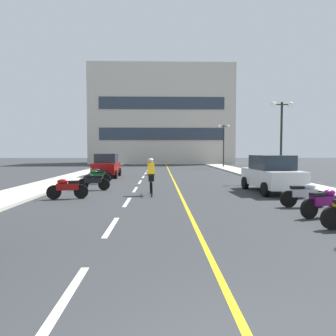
# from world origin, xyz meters

# --- Properties ---
(ground_plane) EXTENTS (140.00, 140.00, 0.00)m
(ground_plane) POSITION_xyz_m (0.00, 21.00, 0.00)
(ground_plane) COLOR #2D3033
(curb_left) EXTENTS (2.40, 72.00, 0.12)m
(curb_left) POSITION_xyz_m (-7.20, 24.00, 0.06)
(curb_left) COLOR #B7B2A8
(curb_left) RESTS_ON ground
(curb_right) EXTENTS (2.40, 72.00, 0.12)m
(curb_right) POSITION_xyz_m (7.20, 24.00, 0.06)
(curb_right) COLOR #B7B2A8
(curb_right) RESTS_ON ground
(lane_dash_0) EXTENTS (0.14, 2.20, 0.01)m
(lane_dash_0) POSITION_xyz_m (-2.00, 2.00, 0.00)
(lane_dash_0) COLOR silver
(lane_dash_0) RESTS_ON ground
(lane_dash_1) EXTENTS (0.14, 2.20, 0.01)m
(lane_dash_1) POSITION_xyz_m (-2.00, 6.00, 0.00)
(lane_dash_1) COLOR silver
(lane_dash_1) RESTS_ON ground
(lane_dash_2) EXTENTS (0.14, 2.20, 0.01)m
(lane_dash_2) POSITION_xyz_m (-2.00, 10.00, 0.00)
(lane_dash_2) COLOR silver
(lane_dash_2) RESTS_ON ground
(lane_dash_3) EXTENTS (0.14, 2.20, 0.01)m
(lane_dash_3) POSITION_xyz_m (-2.00, 14.00, 0.00)
(lane_dash_3) COLOR silver
(lane_dash_3) RESTS_ON ground
(lane_dash_4) EXTENTS (0.14, 2.20, 0.01)m
(lane_dash_4) POSITION_xyz_m (-2.00, 18.00, 0.00)
(lane_dash_4) COLOR silver
(lane_dash_4) RESTS_ON ground
(lane_dash_5) EXTENTS (0.14, 2.20, 0.01)m
(lane_dash_5) POSITION_xyz_m (-2.00, 22.00, 0.00)
(lane_dash_5) COLOR silver
(lane_dash_5) RESTS_ON ground
(lane_dash_6) EXTENTS (0.14, 2.20, 0.01)m
(lane_dash_6) POSITION_xyz_m (-2.00, 26.00, 0.00)
(lane_dash_6) COLOR silver
(lane_dash_6) RESTS_ON ground
(lane_dash_7) EXTENTS (0.14, 2.20, 0.01)m
(lane_dash_7) POSITION_xyz_m (-2.00, 30.00, 0.00)
(lane_dash_7) COLOR silver
(lane_dash_7) RESTS_ON ground
(lane_dash_8) EXTENTS (0.14, 2.20, 0.01)m
(lane_dash_8) POSITION_xyz_m (-2.00, 34.00, 0.00)
(lane_dash_8) COLOR silver
(lane_dash_8) RESTS_ON ground
(lane_dash_9) EXTENTS (0.14, 2.20, 0.01)m
(lane_dash_9) POSITION_xyz_m (-2.00, 38.00, 0.00)
(lane_dash_9) COLOR silver
(lane_dash_9) RESTS_ON ground
(lane_dash_10) EXTENTS (0.14, 2.20, 0.01)m
(lane_dash_10) POSITION_xyz_m (-2.00, 42.00, 0.00)
(lane_dash_10) COLOR silver
(lane_dash_10) RESTS_ON ground
(lane_dash_11) EXTENTS (0.14, 2.20, 0.01)m
(lane_dash_11) POSITION_xyz_m (-2.00, 46.00, 0.00)
(lane_dash_11) COLOR silver
(lane_dash_11) RESTS_ON ground
(centre_line_yellow) EXTENTS (0.12, 66.00, 0.01)m
(centre_line_yellow) POSITION_xyz_m (0.25, 24.00, 0.00)
(centre_line_yellow) COLOR gold
(centre_line_yellow) RESTS_ON ground
(office_building) EXTENTS (22.65, 9.88, 15.52)m
(office_building) POSITION_xyz_m (-0.37, 49.88, 7.76)
(office_building) COLOR beige
(office_building) RESTS_ON ground
(street_lamp_mid) EXTENTS (1.46, 0.36, 5.06)m
(street_lamp_mid) POSITION_xyz_m (7.12, 17.55, 3.83)
(street_lamp_mid) COLOR black
(street_lamp_mid) RESTS_ON curb_right
(street_lamp_far) EXTENTS (1.46, 0.36, 5.16)m
(street_lamp_far) POSITION_xyz_m (7.21, 35.89, 3.89)
(street_lamp_far) COLOR black
(street_lamp_far) RESTS_ON curb_right
(parked_car_near) EXTENTS (2.06, 4.27, 1.82)m
(parked_car_near) POSITION_xyz_m (4.77, 12.78, 0.92)
(parked_car_near) COLOR black
(parked_car_near) RESTS_ON ground
(parked_car_mid) EXTENTS (2.00, 4.24, 1.82)m
(parked_car_mid) POSITION_xyz_m (-4.83, 21.88, 0.92)
(parked_car_mid) COLOR black
(parked_car_mid) RESTS_ON ground
(motorcycle_2) EXTENTS (1.65, 0.76, 0.92)m
(motorcycle_2) POSITION_xyz_m (4.30, 7.01, 0.47)
(motorcycle_2) COLOR black
(motorcycle_2) RESTS_ON ground
(motorcycle_3) EXTENTS (1.70, 0.60, 0.92)m
(motorcycle_3) POSITION_xyz_m (4.49, 8.70, 0.47)
(motorcycle_3) COLOR black
(motorcycle_3) RESTS_ON ground
(motorcycle_4) EXTENTS (1.69, 0.63, 0.92)m
(motorcycle_4) POSITION_xyz_m (-4.61, 10.87, 0.47)
(motorcycle_4) COLOR black
(motorcycle_4) RESTS_ON ground
(motorcycle_5) EXTENTS (1.70, 0.60, 0.92)m
(motorcycle_5) POSITION_xyz_m (-4.15, 13.76, 0.47)
(motorcycle_5) COLOR black
(motorcycle_5) RESTS_ON ground
(motorcycle_6) EXTENTS (1.70, 0.60, 0.92)m
(motorcycle_6) POSITION_xyz_m (-4.60, 16.94, 0.47)
(motorcycle_6) COLOR black
(motorcycle_6) RESTS_ON ground
(motorcycle_7) EXTENTS (1.65, 0.75, 0.92)m
(motorcycle_7) POSITION_xyz_m (-4.71, 18.36, 0.47)
(motorcycle_7) COLOR black
(motorcycle_7) RESTS_ON ground
(cyclist_rider) EXTENTS (0.42, 1.77, 1.71)m
(cyclist_rider) POSITION_xyz_m (-1.11, 11.98, 0.89)
(cyclist_rider) COLOR black
(cyclist_rider) RESTS_ON ground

